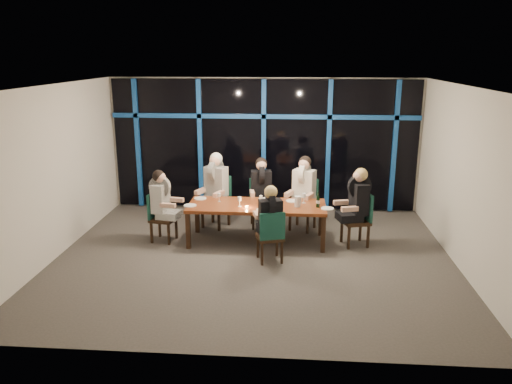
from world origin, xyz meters
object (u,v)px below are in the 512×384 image
chair_far_right (305,201)px  chair_end_right (360,216)px  diner_near_mid (270,212)px  water_pitcher (298,201)px  chair_far_mid (261,200)px  chair_end_left (159,214)px  chair_far_left (218,198)px  diner_far_left (215,179)px  diner_end_right (357,196)px  diner_end_left (162,195)px  diner_far_right (303,183)px  chair_near_mid (271,234)px  diner_far_mid (261,183)px  dining_table (257,208)px  wine_bottle (318,201)px

chair_far_right → chair_end_right: 1.34m
diner_near_mid → water_pitcher: size_ratio=4.54×
chair_far_mid → chair_end_left: chair_far_mid is taller
chair_far_left → diner_far_left: (-0.03, -0.08, 0.42)m
chair_far_right → chair_far_left: bearing=-158.1°
chair_far_right → diner_end_right: diner_end_right is taller
diner_end_left → diner_far_right: bearing=-61.7°
chair_near_mid → chair_far_left: bearing=-73.3°
chair_end_right → water_pitcher: (-1.18, -0.08, 0.28)m
chair_near_mid → chair_far_right: bearing=-124.4°
chair_far_mid → diner_far_mid: (0.01, -0.08, 0.39)m
diner_far_right → diner_near_mid: (-0.59, -1.67, -0.10)m
diner_end_right → water_pitcher: size_ratio=4.92×
dining_table → water_pitcher: (0.77, -0.08, 0.17)m
chair_far_left → diner_end_left: bearing=-110.2°
chair_near_mid → diner_near_mid: size_ratio=1.03×
dining_table → chair_far_mid: chair_far_mid is taller
diner_far_mid → diner_end_left: diner_far_mid is taller
diner_near_mid → dining_table: bearing=-88.0°
chair_far_left → wine_bottle: size_ratio=3.62×
diner_far_right → wine_bottle: bearing=-50.6°
dining_table → diner_end_left: (-1.80, -0.09, 0.23)m
chair_near_mid → chair_end_left: bearing=-38.4°
diner_far_right → diner_end_left: 2.82m
chair_far_left → chair_far_right: 1.81m
chair_far_left → diner_near_mid: (1.18, -1.79, 0.30)m
chair_far_right → diner_far_right: (-0.03, -0.08, 0.41)m
diner_end_left → diner_end_right: diner_end_right is taller
chair_far_mid → wine_bottle: (1.13, -1.06, 0.31)m
chair_far_left → chair_near_mid: size_ratio=1.14×
chair_far_left → diner_far_left: bearing=-90.0°
chair_end_left → diner_end_right: diner_end_right is taller
chair_far_mid → chair_near_mid: chair_far_mid is taller
dining_table → wine_bottle: 1.16m
chair_far_right → diner_end_left: 2.90m
diner_end_left → water_pitcher: size_ratio=4.64×
chair_far_right → chair_end_left: chair_far_right is taller
diner_end_right → diner_near_mid: 1.79m
chair_end_left → diner_far_right: 2.93m
chair_far_mid → water_pitcher: chair_far_mid is taller
chair_far_left → water_pitcher: bearing=-7.9°
dining_table → chair_far_left: chair_far_left is taller
diner_far_right → diner_end_right: size_ratio=1.03×
diner_far_right → diner_near_mid: bearing=-86.6°
chair_end_right → water_pitcher: size_ratio=5.05×
diner_far_mid → chair_end_right: bearing=-34.2°
chair_far_left → diner_far_mid: size_ratio=1.10×
chair_end_left → diner_far_left: size_ratio=0.92×
diner_far_right → wine_bottle: size_ratio=3.45×
diner_far_left → water_pitcher: size_ratio=5.17×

